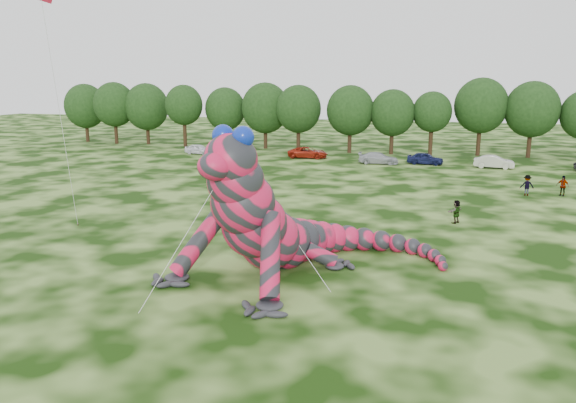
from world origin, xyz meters
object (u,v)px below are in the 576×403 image
(tree_0, at_px, (86,113))
(tree_9, at_px, (432,123))
(tree_4, at_px, (225,117))
(tree_7, at_px, (350,119))
(tree_10, at_px, (480,117))
(car_4, at_px, (425,158))
(tree_5, at_px, (265,116))
(car_1, at_px, (238,152))
(tree_1, at_px, (115,113))
(car_3, at_px, (378,158))
(car_5, at_px, (494,162))
(spectator_5, at_px, (456,212))
(flying_kite, at_px, (43,13))
(tree_11, at_px, (531,120))
(tree_3, at_px, (184,116))
(tree_2, at_px, (147,114))
(car_0, at_px, (199,149))
(spectator_2, at_px, (527,185))
(car_2, at_px, (308,153))
(spectator_3, at_px, (563,186))
(tree_6, at_px, (298,118))
(inflatable_gecko, at_px, (282,195))
(spectator_4, at_px, (240,168))
(tree_8, at_px, (392,122))

(tree_0, xyz_separation_m, tree_9, (55.62, -1.89, -0.42))
(tree_4, height_order, tree_7, tree_7)
(tree_10, height_order, car_4, tree_10)
(tree_5, height_order, car_1, tree_5)
(tree_1, relative_size, car_3, 2.00)
(car_5, bearing_deg, tree_1, 85.09)
(spectator_5, bearing_deg, tree_1, -93.54)
(tree_0, xyz_separation_m, car_3, (49.66, -12.01, -4.04))
(flying_kite, height_order, tree_11, flying_kite)
(tree_3, bearing_deg, spectator_5, -43.41)
(tree_10, height_order, car_1, tree_10)
(tree_2, relative_size, car_5, 2.12)
(tree_9, relative_size, car_0, 2.11)
(tree_1, bearing_deg, spectator_5, -36.35)
(tree_10, height_order, car_3, tree_10)
(tree_2, height_order, spectator_2, tree_2)
(tree_1, relative_size, car_0, 2.39)
(tree_5, bearing_deg, flying_kite, -87.04)
(tree_9, height_order, car_3, tree_9)
(tree_11, bearing_deg, tree_1, -179.87)
(tree_2, distance_m, tree_4, 13.38)
(tree_10, bearing_deg, tree_4, 179.79)
(car_2, distance_m, spectator_2, 30.84)
(tree_2, height_order, spectator_3, tree_2)
(tree_9, bearing_deg, flying_kite, -113.33)
(tree_7, relative_size, car_2, 1.80)
(tree_2, bearing_deg, car_0, -35.15)
(tree_3, height_order, car_0, tree_3)
(tree_0, bearing_deg, tree_6, -3.94)
(car_4, distance_m, spectator_2, 19.32)
(inflatable_gecko, xyz_separation_m, tree_4, (-23.93, 51.81, 0.41))
(tree_2, height_order, tree_11, tree_11)
(car_1, relative_size, car_4, 0.99)
(tree_2, distance_m, car_4, 45.15)
(car_0, relative_size, spectator_4, 2.50)
(tree_1, distance_m, car_3, 44.99)
(tree_0, distance_m, car_3, 51.26)
(spectator_4, bearing_deg, tree_5, -76.99)
(tree_0, relative_size, spectator_3, 5.15)
(tree_7, height_order, car_5, tree_7)
(tree_1, bearing_deg, tree_11, 0.13)
(car_1, distance_m, spectator_4, 13.95)
(inflatable_gecko, relative_size, tree_1, 1.68)
(car_1, distance_m, car_5, 32.26)
(car_1, bearing_deg, tree_7, -48.04)
(tree_8, relative_size, spectator_5, 5.19)
(car_2, bearing_deg, flying_kite, 171.64)
(tree_4, height_order, tree_10, tree_10)
(tree_8, xyz_separation_m, tree_9, (5.28, 0.36, -0.13))
(tree_8, distance_m, spectator_2, 29.48)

